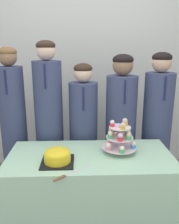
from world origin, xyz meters
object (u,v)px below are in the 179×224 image
Objects in this scene: student_3 at (120,133)px; student_4 at (156,131)px; cake_knife at (66,175)px; cupcake_stand at (120,137)px; student_2 at (84,137)px; student_1 at (50,127)px; round_cake at (57,156)px; student_0 at (14,130)px.

student_4 is at bearing -0.00° from student_3.
cake_knife is 0.57m from cupcake_stand.
student_2 reaches higher than cake_knife.
student_4 is at bearing -0.00° from student_1.
student_4 is (0.74, 0.00, 0.05)m from student_2.
cupcake_stand is 0.18× the size of student_1.
round_cake is 1.13m from student_4.
round_cake is 0.86× the size of cupcake_stand.
cupcake_stand is 0.47m from student_3.
cupcake_stand is at bearing -35.29° from student_1.
student_0 reaches higher than round_cake.
cupcake_stand is 0.19× the size of student_3.
student_3 is (0.09, 0.45, -0.13)m from cupcake_stand.
cake_knife is 0.18× the size of student_2.
student_1 reaches higher than student_0.
cupcake_stand is (0.42, 0.36, 0.13)m from cake_knife.
cupcake_stand is 0.65m from student_4.
student_2 reaches higher than round_cake.
round_cake is 0.53m from cupcake_stand.
student_1 is 1.07× the size of student_4.
round_cake is 0.97× the size of cake_knife.
round_cake is at bearing -147.15° from student_4.
student_0 reaches higher than student_2.
student_2 is (0.13, 0.80, -0.04)m from cake_knife.
cake_knife is 0.16× the size of student_1.
student_0 is (-0.98, 0.45, -0.09)m from cupcake_stand.
round_cake is 0.16× the size of student_4.
student_1 is (-0.21, 0.80, 0.07)m from cake_knife.
student_1 is at bearing 144.71° from cupcake_stand.
student_2 is 0.38m from student_3.
cake_knife is at bearing -122.25° from student_3.
student_1 is at bearing 0.00° from student_0.
student_2 is at bearing 123.11° from cupcake_stand.
cake_knife is 0.88× the size of cupcake_stand.
student_3 is 0.99× the size of student_4.
student_0 is 1.11× the size of student_2.
cupcake_stand is (0.50, 0.17, 0.08)m from round_cake.
round_cake reaches higher than cake_knife.
cake_knife is 0.81m from student_2.
cupcake_stand is 0.18× the size of student_0.
student_4 reaches higher than cake_knife.
student_3 is at bearing 79.18° from cupcake_stand.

